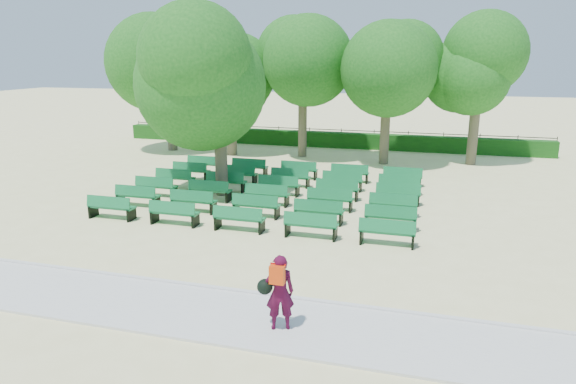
# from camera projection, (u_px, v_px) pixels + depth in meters

# --- Properties ---
(ground) EXTENTS (120.00, 120.00, 0.00)m
(ground) POSITION_uv_depth(u_px,v_px,m) (243.00, 211.00, 18.43)
(ground) COLOR beige
(paving) EXTENTS (30.00, 2.20, 0.06)m
(paving) POSITION_uv_depth(u_px,v_px,m) (126.00, 302.00, 11.55)
(paving) COLOR silver
(paving) RESTS_ON ground
(curb) EXTENTS (30.00, 0.12, 0.10)m
(curb) POSITION_uv_depth(u_px,v_px,m) (153.00, 280.00, 12.61)
(curb) COLOR silver
(curb) RESTS_ON ground
(hedge) EXTENTS (26.00, 0.70, 0.90)m
(hedge) POSITION_uv_depth(u_px,v_px,m) (324.00, 139.00, 31.33)
(hedge) COLOR #164D14
(hedge) RESTS_ON ground
(fence) EXTENTS (26.00, 0.10, 1.02)m
(fence) POSITION_uv_depth(u_px,v_px,m) (325.00, 146.00, 31.82)
(fence) COLOR black
(fence) RESTS_ON ground
(tree_line) EXTENTS (21.80, 6.80, 7.04)m
(tree_line) POSITION_uv_depth(u_px,v_px,m) (308.00, 159.00, 27.73)
(tree_line) COLOR #20651B
(tree_line) RESTS_ON ground
(bench_array) EXTENTS (1.64, 0.52, 1.03)m
(bench_array) POSITION_uv_depth(u_px,v_px,m) (274.00, 198.00, 19.81)
(bench_array) COLOR #13713B
(bench_array) RESTS_ON ground
(tree_among) EXTENTS (5.02, 5.02, 6.98)m
(tree_among) POSITION_uv_depth(u_px,v_px,m) (218.00, 75.00, 19.39)
(tree_among) COLOR brown
(tree_among) RESTS_ON ground
(person) EXTENTS (0.79, 0.56, 1.58)m
(person) POSITION_uv_depth(u_px,v_px,m) (279.00, 291.00, 10.17)
(person) COLOR #3E0822
(person) RESTS_ON ground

